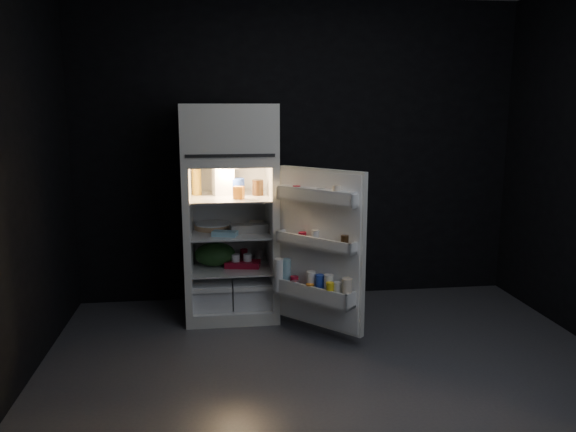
{
  "coord_description": "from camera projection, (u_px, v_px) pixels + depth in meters",
  "views": [
    {
      "loc": [
        -0.77,
        -3.35,
        1.76
      ],
      "look_at": [
        -0.19,
        1.0,
        0.9
      ],
      "focal_mm": 35.0,
      "sensor_mm": 36.0,
      "label": 1
    }
  ],
  "objects": [
    {
      "name": "amber_bottle",
      "position": [
        197.0,
        182.0,
        4.71
      ],
      "size": [
        0.1,
        0.1,
        0.22
      ],
      "primitive_type": "cylinder",
      "rotation": [
        0.0,
        0.0,
        0.32
      ],
      "color": "#B9891D",
      "rests_on": "refrigerator"
    },
    {
      "name": "jam_jar",
      "position": [
        258.0,
        188.0,
        4.7
      ],
      "size": [
        0.09,
        0.09,
        0.13
      ],
      "primitive_type": "cylinder",
      "rotation": [
        0.0,
        0.0,
        0.01
      ],
      "color": "black",
      "rests_on": "refrigerator"
    },
    {
      "name": "yogurt_tray",
      "position": [
        243.0,
        264.0,
        4.74
      ],
      "size": [
        0.31,
        0.21,
        0.05
      ],
      "primitive_type": "cube",
      "rotation": [
        0.0,
        0.0,
        -0.2
      ],
      "color": "maroon",
      "rests_on": "refrigerator"
    },
    {
      "name": "fridge_door",
      "position": [
        318.0,
        252.0,
        4.22
      ],
      "size": [
        0.64,
        0.65,
        1.22
      ],
      "color": "white",
      "rests_on": "ground"
    },
    {
      "name": "produce_bag",
      "position": [
        215.0,
        254.0,
        4.77
      ],
      "size": [
        0.38,
        0.33,
        0.2
      ],
      "primitive_type": "ellipsoid",
      "rotation": [
        0.0,
        0.0,
        -0.12
      ],
      "color": "#193815",
      "rests_on": "refrigerator"
    },
    {
      "name": "small_can_red",
      "position": [
        244.0,
        254.0,
        4.98
      ],
      "size": [
        0.08,
        0.08,
        0.09
      ],
      "primitive_type": "cylinder",
      "rotation": [
        0.0,
        0.0,
        -0.31
      ],
      "color": "maroon",
      "rests_on": "refrigerator"
    },
    {
      "name": "milk_jug",
      "position": [
        223.0,
        181.0,
        4.72
      ],
      "size": [
        0.19,
        0.19,
        0.24
      ],
      "primitive_type": "cube",
      "rotation": [
        0.0,
        0.0,
        0.17
      ],
      "color": "white",
      "rests_on": "refrigerator"
    },
    {
      "name": "small_carton",
      "position": [
        239.0,
        193.0,
        4.53
      ],
      "size": [
        0.1,
        0.09,
        0.1
      ],
      "primitive_type": "cube",
      "rotation": [
        0.0,
        0.0,
        -0.42
      ],
      "color": "orange",
      "rests_on": "refrigerator"
    },
    {
      "name": "pie",
      "position": [
        213.0,
        226.0,
        4.82
      ],
      "size": [
        0.42,
        0.42,
        0.04
      ],
      "primitive_type": "cylinder",
      "rotation": [
        0.0,
        0.0,
        0.38
      ],
      "color": "tan",
      "rests_on": "refrigerator"
    },
    {
      "name": "floor",
      "position": [
        336.0,
        378.0,
        3.7
      ],
      "size": [
        4.0,
        3.4,
        0.0
      ],
      "primitive_type": "cube",
      "color": "#4B4B4F",
      "rests_on": "ground"
    },
    {
      "name": "flat_package",
      "position": [
        225.0,
        233.0,
        4.55
      ],
      "size": [
        0.22,
        0.15,
        0.04
      ],
      "primitive_type": "cube",
      "rotation": [
        0.0,
        0.0,
        -0.3
      ],
      "color": "#85BBCE",
      "rests_on": "refrigerator"
    },
    {
      "name": "refrigerator",
      "position": [
        230.0,
        204.0,
        4.72
      ],
      "size": [
        0.76,
        0.71,
        1.78
      ],
      "color": "white",
      "rests_on": "ground"
    },
    {
      "name": "wall_front",
      "position": [
        458.0,
        236.0,
        1.79
      ],
      "size": [
        4.0,
        0.0,
        2.7
      ],
      "primitive_type": "cube",
      "color": "black",
      "rests_on": "ground"
    },
    {
      "name": "mayo_jar",
      "position": [
        238.0,
        187.0,
        4.71
      ],
      "size": [
        0.15,
        0.15,
        0.14
      ],
      "primitive_type": "cylinder",
      "rotation": [
        0.0,
        0.0,
        -0.27
      ],
      "color": "#2140B7",
      "rests_on": "refrigerator"
    },
    {
      "name": "egg_carton",
      "position": [
        249.0,
        228.0,
        4.67
      ],
      "size": [
        0.33,
        0.16,
        0.07
      ],
      "primitive_type": "cube",
      "rotation": [
        0.0,
        0.0,
        0.12
      ],
      "color": "gray",
      "rests_on": "refrigerator"
    },
    {
      "name": "wall_back",
      "position": [
        299.0,
        152.0,
        5.09
      ],
      "size": [
        4.0,
        0.0,
        2.7
      ],
      "primitive_type": "cube",
      "color": "black",
      "rests_on": "ground"
    },
    {
      "name": "small_can_silver",
      "position": [
        259.0,
        255.0,
        4.95
      ],
      "size": [
        0.08,
        0.08,
        0.09
      ],
      "primitive_type": "cylinder",
      "rotation": [
        0.0,
        0.0,
        0.05
      ],
      "color": "silver",
      "rests_on": "refrigerator"
    },
    {
      "name": "wrapped_pkg",
      "position": [
        257.0,
        224.0,
        4.9
      ],
      "size": [
        0.14,
        0.12,
        0.05
      ],
      "primitive_type": "cube",
      "rotation": [
        0.0,
        0.0,
        -0.19
      ],
      "color": "beige",
      "rests_on": "refrigerator"
    }
  ]
}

